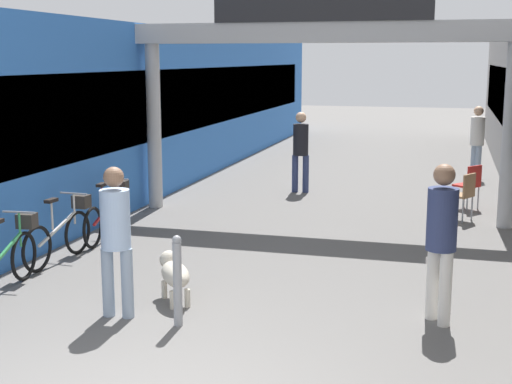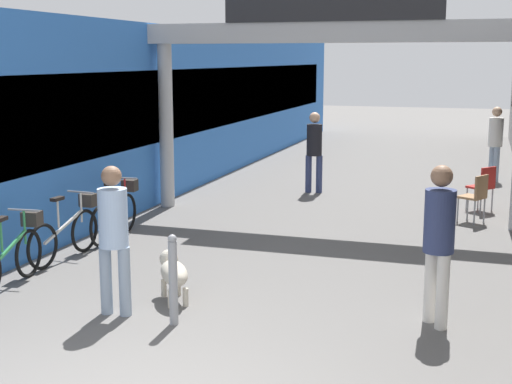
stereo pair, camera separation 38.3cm
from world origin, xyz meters
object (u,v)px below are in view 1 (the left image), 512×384
Objects in this scene: pedestrian_companion at (442,232)px; bicycle_red_farthest at (109,213)px; bicycle_silver_third at (62,232)px; bollard_post_metal at (177,280)px; cafe_chair_red_farther at (470,183)px; pedestrian_carrying_crate at (301,146)px; pedestrian_elderly_walking at (477,137)px; bicycle_green_second at (8,257)px; pedestrian_with_dog at (116,232)px; cafe_chair_wood_nearer at (464,192)px; dog_on_leash at (174,273)px.

pedestrian_companion reaches higher than bicycle_red_farthest.
bicycle_silver_third is 3.30m from bollard_post_metal.
cafe_chair_red_farther is (3.28, 7.40, 0.01)m from bollard_post_metal.
pedestrian_companion is 1.02× the size of pedestrian_carrying_crate.
cafe_chair_red_farther is (5.83, 4.03, 0.10)m from bicycle_red_farthest.
bicycle_red_farthest is 4.23m from bollard_post_metal.
pedestrian_elderly_walking is 11.79m from bollard_post_metal.
bicycle_silver_third is (-6.12, -9.24, -0.61)m from pedestrian_elderly_walking.
bicycle_green_second is 1.00× the size of bicycle_silver_third.
cafe_chair_red_farther is at bearing 85.94° from pedestrian_companion.
bicycle_green_second is (-6.09, -10.62, -0.61)m from pedestrian_elderly_walking.
pedestrian_carrying_crate is 1.06× the size of bicycle_silver_third.
pedestrian_with_dog is 8.38m from cafe_chair_red_farther.
pedestrian_carrying_crate is at bearing 73.74° from bicycle_green_second.
pedestrian_carrying_crate reaches higher than bicycle_silver_third.
bicycle_green_second and bicycle_silver_third have the same top height.
bicycle_green_second reaches higher than cafe_chair_wood_nearer.
pedestrian_with_dog reaches higher than bicycle_green_second.
bicycle_silver_third is (-2.26, 1.24, 0.07)m from dog_on_leash.
pedestrian_with_dog is 1.99× the size of cafe_chair_red_farther.
pedestrian_carrying_crate is 0.99× the size of pedestrian_elderly_walking.
dog_on_leash is (-3.85, -10.48, -0.68)m from pedestrian_elderly_walking.
bicycle_silver_third is (-5.43, 1.13, -0.62)m from pedestrian_companion.
bicycle_green_second is at bearing -90.79° from bicycle_red_farthest.
bicycle_green_second is at bearing 163.34° from pedestrian_with_dog.
bicycle_green_second is 1.90× the size of cafe_chair_red_farther.
pedestrian_companion is 10.39m from pedestrian_elderly_walking.
bicycle_red_farthest reaches higher than dog_on_leash.
pedestrian_carrying_crate is at bearing 165.61° from cafe_chair_red_farther.
bicycle_silver_third is at bearing 91.09° from bicycle_green_second.
pedestrian_companion is 1.08× the size of bicycle_silver_third.
cafe_chair_wood_nearer and cafe_chair_red_farther have the same top height.
cafe_chair_wood_nearer is at bearing 44.72° from bicycle_green_second.
bicycle_red_farthest is at bearing 130.18° from dog_on_leash.
pedestrian_companion is at bearing -24.89° from bicycle_red_farthest.
pedestrian_carrying_crate reaches higher than bollard_post_metal.
pedestrian_companion is at bearing -94.06° from cafe_chair_red_farther.
bicycle_silver_third is at bearing -123.51° from pedestrian_elderly_walking.
pedestrian_elderly_walking reaches higher than dog_on_leash.
bicycle_silver_third is at bearing 151.25° from dog_on_leash.
pedestrian_carrying_crate is at bearing 92.34° from bollard_post_metal.
pedestrian_with_dog is 0.92m from bollard_post_metal.
bollard_post_metal is (2.59, -0.63, 0.10)m from bicycle_green_second.
cafe_chair_red_farther is (-0.23, -3.84, -0.50)m from pedestrian_elderly_walking.
bicycle_red_farthest is 7.09m from cafe_chair_red_farther.
bicycle_green_second is 2.74m from bicycle_red_farthest.
cafe_chair_wood_nearer is at bearing 57.76° from pedestrian_with_dog.
bicycle_red_farthest is at bearing 89.21° from bicycle_green_second.
pedestrian_carrying_crate is at bearing -142.83° from pedestrian_elderly_walking.
pedestrian_elderly_walking is at bearing 69.81° from dog_on_leash.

